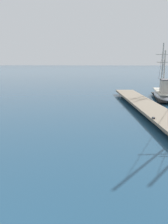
% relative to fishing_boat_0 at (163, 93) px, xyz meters
% --- Properties ---
extents(floating_dock, '(3.26, 19.39, 0.53)m').
position_rel_fishing_boat_0_xyz_m(floating_dock, '(-2.48, -6.11, -0.17)').
color(floating_dock, gray).
rests_on(floating_dock, ground).
extents(fishing_boat_0, '(2.27, 7.50, 5.10)m').
position_rel_fishing_boat_0_xyz_m(fishing_boat_0, '(0.00, 0.00, 0.00)').
color(fishing_boat_0, silver).
rests_on(fishing_boat_0, ground).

